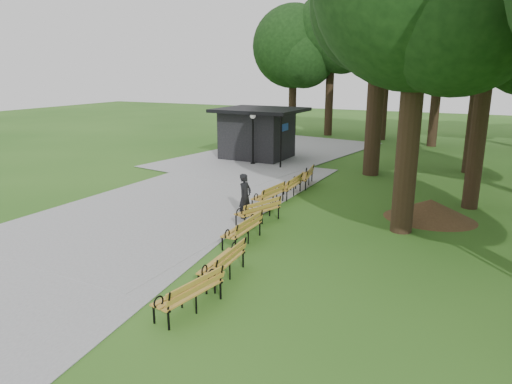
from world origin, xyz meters
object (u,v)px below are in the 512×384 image
at_px(person, 245,196).
at_px(lawn_tree_4, 489,2).
at_px(bench_3, 258,211).
at_px(bench_6, 304,177).
at_px(dirt_mound, 430,209).
at_px(lawn_tree_2, 381,4).
at_px(lamp_post, 253,127).
at_px(bench_2, 242,229).
at_px(bench_1, 222,262).
at_px(bench_0, 189,292).
at_px(bench_4, 268,195).
at_px(kiosk, 257,133).
at_px(bench_5, 289,186).

xyz_separation_m(person, lawn_tree_4, (7.00, 11.97, 7.51)).
distance_m(bench_3, bench_6, 5.75).
height_order(dirt_mound, lawn_tree_2, lawn_tree_2).
xyz_separation_m(lamp_post, bench_6, (4.34, -3.47, -1.66)).
relative_size(person, bench_2, 0.87).
xyz_separation_m(bench_1, bench_6, (-1.49, 10.16, 0.00)).
bearing_deg(bench_2, bench_0, 12.05).
height_order(bench_1, bench_4, same).
bearing_deg(person, kiosk, 30.78).
bearing_deg(bench_0, bench_6, -161.94).
distance_m(bench_4, bench_5, 1.74).
distance_m(kiosk, bench_3, 12.33).
distance_m(bench_1, bench_5, 8.31).
bearing_deg(bench_1, lamp_post, -160.02).
xyz_separation_m(bench_5, bench_6, (-0.03, 1.97, 0.00)).
bearing_deg(bench_1, bench_0, 2.33).
height_order(kiosk, lawn_tree_2, lawn_tree_2).
bearing_deg(bench_3, bench_1, 34.29).
height_order(bench_0, bench_4, same).
distance_m(dirt_mound, bench_2, 7.07).
xyz_separation_m(bench_2, lawn_tree_2, (1.46, 11.44, 7.71)).
xyz_separation_m(bench_3, lawn_tree_2, (1.86, 9.47, 7.71)).
relative_size(kiosk, dirt_mound, 1.79).
height_order(dirt_mound, bench_5, bench_5).
bearing_deg(bench_6, dirt_mound, 55.78).
bearing_deg(bench_4, lawn_tree_4, 151.46).
distance_m(bench_1, lawn_tree_2, 15.91).
xyz_separation_m(bench_4, bench_6, (0.15, 3.70, 0.00)).
bearing_deg(bench_3, bench_5, -154.53).
height_order(lamp_post, bench_6, lamp_post).
bearing_deg(bench_0, bench_2, -158.10).
xyz_separation_m(bench_0, bench_5, (-1.62, 9.95, 0.00)).
bearing_deg(bench_2, person, -154.98).
distance_m(person, bench_3, 0.75).
xyz_separation_m(bench_4, lawn_tree_2, (2.39, 7.44, 7.71)).
distance_m(dirt_mound, bench_4, 5.99).
xyz_separation_m(lamp_post, bench_5, (4.38, -5.44, -1.66)).
relative_size(kiosk, lamp_post, 1.66).
distance_m(person, lawn_tree_4, 15.77).
height_order(bench_0, bench_6, same).
xyz_separation_m(person, lamp_post, (-4.11, 8.98, 1.28)).
height_order(bench_2, lawn_tree_2, lawn_tree_2).
distance_m(person, bench_5, 3.57).
bearing_deg(person, lawn_tree_4, -23.19).
height_order(person, bench_1, person).
height_order(bench_1, bench_5, same).
relative_size(lamp_post, lawn_tree_4, 0.25).
bearing_deg(kiosk, bench_5, -53.96).
bearing_deg(bench_0, lawn_tree_4, 174.61).
xyz_separation_m(person, bench_2, (1.01, -2.19, -0.38)).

